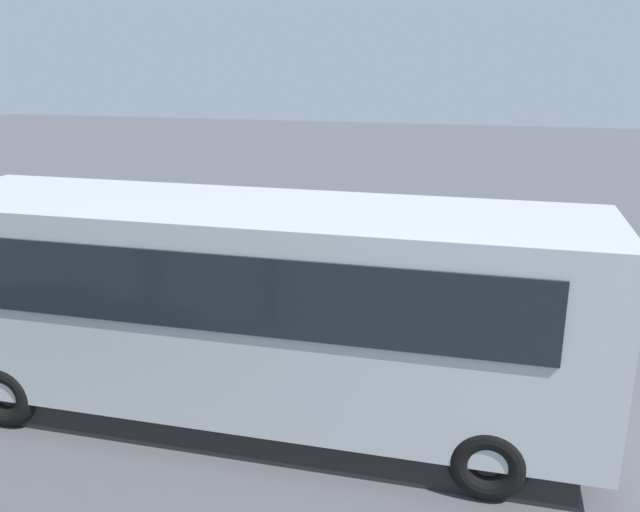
{
  "coord_description": "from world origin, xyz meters",
  "views": [
    {
      "loc": [
        -2.25,
        13.69,
        5.23
      ],
      "look_at": [
        1.05,
        0.36,
        1.1
      ],
      "focal_mm": 37.79,
      "sensor_mm": 36.0,
      "label": 1
    }
  ],
  "objects_px": {
    "spectator_left": "(328,296)",
    "parked_motorcycle_silver": "(438,351)",
    "tour_bus": "(252,314)",
    "traffic_cone": "(355,268)",
    "spectator_centre": "(278,285)",
    "stunt_motorcycle": "(285,241)",
    "spectator_far_left": "(383,299)"
  },
  "relations": [
    {
      "from": "spectator_left",
      "to": "traffic_cone",
      "type": "height_order",
      "value": "spectator_left"
    },
    {
      "from": "spectator_centre",
      "to": "traffic_cone",
      "type": "bearing_deg",
      "value": -101.09
    },
    {
      "from": "spectator_left",
      "to": "stunt_motorcycle",
      "type": "relative_size",
      "value": 0.88
    },
    {
      "from": "spectator_centre",
      "to": "stunt_motorcycle",
      "type": "bearing_deg",
      "value": -74.94
    },
    {
      "from": "stunt_motorcycle",
      "to": "spectator_far_left",
      "type": "bearing_deg",
      "value": 123.91
    },
    {
      "from": "spectator_centre",
      "to": "stunt_motorcycle",
      "type": "height_order",
      "value": "spectator_centre"
    },
    {
      "from": "tour_bus",
      "to": "traffic_cone",
      "type": "height_order",
      "value": "tour_bus"
    },
    {
      "from": "tour_bus",
      "to": "parked_motorcycle_silver",
      "type": "bearing_deg",
      "value": -143.05
    },
    {
      "from": "spectator_left",
      "to": "spectator_centre",
      "type": "relative_size",
      "value": 1.0
    },
    {
      "from": "parked_motorcycle_silver",
      "to": "traffic_cone",
      "type": "height_order",
      "value": "parked_motorcycle_silver"
    },
    {
      "from": "spectator_left",
      "to": "tour_bus",
      "type": "bearing_deg",
      "value": 77.27
    },
    {
      "from": "spectator_centre",
      "to": "traffic_cone",
      "type": "distance_m",
      "value": 3.94
    },
    {
      "from": "traffic_cone",
      "to": "spectator_left",
      "type": "bearing_deg",
      "value": 94.39
    },
    {
      "from": "spectator_left",
      "to": "traffic_cone",
      "type": "xyz_separation_m",
      "value": [
        0.32,
        -4.15,
        -0.78
      ]
    },
    {
      "from": "parked_motorcycle_silver",
      "to": "stunt_motorcycle",
      "type": "xyz_separation_m",
      "value": [
        4.31,
        -5.53,
        0.13
      ]
    },
    {
      "from": "traffic_cone",
      "to": "parked_motorcycle_silver",
      "type": "bearing_deg",
      "value": 116.33
    },
    {
      "from": "spectator_far_left",
      "to": "stunt_motorcycle",
      "type": "relative_size",
      "value": 0.87
    },
    {
      "from": "spectator_far_left",
      "to": "traffic_cone",
      "type": "relative_size",
      "value": 2.85
    },
    {
      "from": "parked_motorcycle_silver",
      "to": "stunt_motorcycle",
      "type": "relative_size",
      "value": 1.0
    },
    {
      "from": "tour_bus",
      "to": "stunt_motorcycle",
      "type": "xyz_separation_m",
      "value": [
        1.75,
        -7.45,
        -1.03
      ]
    },
    {
      "from": "parked_motorcycle_silver",
      "to": "traffic_cone",
      "type": "relative_size",
      "value": 3.26
    },
    {
      "from": "spectator_far_left",
      "to": "spectator_left",
      "type": "bearing_deg",
      "value": 8.15
    },
    {
      "from": "tour_bus",
      "to": "stunt_motorcycle",
      "type": "distance_m",
      "value": 7.73
    },
    {
      "from": "spectator_left",
      "to": "parked_motorcycle_silver",
      "type": "bearing_deg",
      "value": 164.82
    },
    {
      "from": "spectator_far_left",
      "to": "spectator_left",
      "type": "height_order",
      "value": "spectator_left"
    },
    {
      "from": "spectator_centre",
      "to": "spectator_left",
      "type": "bearing_deg",
      "value": 161.4
    },
    {
      "from": "spectator_left",
      "to": "spectator_centre",
      "type": "bearing_deg",
      "value": -18.6
    },
    {
      "from": "spectator_centre",
      "to": "stunt_motorcycle",
      "type": "relative_size",
      "value": 0.88
    },
    {
      "from": "stunt_motorcycle",
      "to": "spectator_left",
      "type": "bearing_deg",
      "value": 114.83
    },
    {
      "from": "spectator_left",
      "to": "parked_motorcycle_silver",
      "type": "relative_size",
      "value": 0.88
    },
    {
      "from": "spectator_left",
      "to": "traffic_cone",
      "type": "bearing_deg",
      "value": -85.61
    },
    {
      "from": "spectator_left",
      "to": "spectator_far_left",
      "type": "bearing_deg",
      "value": -171.85
    }
  ]
}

